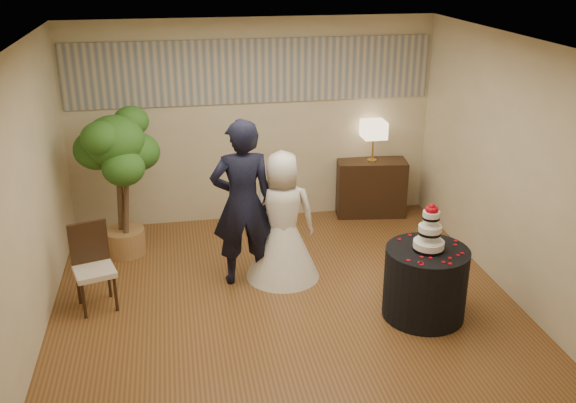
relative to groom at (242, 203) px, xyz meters
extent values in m
cube|color=brown|center=(0.38, -0.63, -0.97)|extent=(5.00, 5.00, 0.00)
cube|color=white|center=(0.38, -0.63, 1.83)|extent=(5.00, 5.00, 0.00)
cube|color=beige|center=(0.38, 1.87, 0.43)|extent=(5.00, 0.06, 2.80)
cube|color=beige|center=(0.38, -3.13, 0.43)|extent=(5.00, 0.06, 2.80)
cube|color=beige|center=(-2.12, -0.63, 0.43)|extent=(0.06, 5.00, 2.80)
cube|color=beige|center=(2.88, -0.63, 0.43)|extent=(0.06, 5.00, 2.80)
cube|color=gray|center=(0.38, 1.85, 1.13)|extent=(4.90, 0.02, 0.85)
imported|color=black|center=(0.00, 0.00, 0.00)|extent=(0.72, 0.49, 1.94)
imported|color=white|center=(0.46, 0.03, -0.20)|extent=(0.93, 0.93, 1.53)
cylinder|color=black|center=(1.77, -1.10, -0.59)|extent=(1.08, 1.08, 0.77)
cube|color=black|center=(2.04, 1.66, -0.56)|extent=(1.03, 0.56, 0.81)
camera|label=1|loc=(-0.70, -6.63, 2.68)|focal=40.00mm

